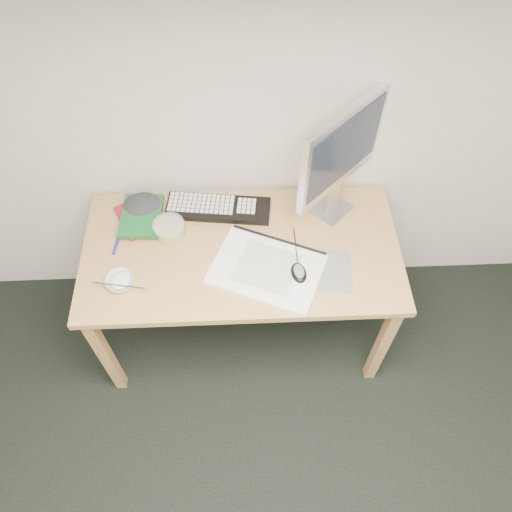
{
  "coord_description": "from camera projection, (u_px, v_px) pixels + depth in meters",
  "views": [
    {
      "loc": [
        -0.04,
        0.14,
        2.52
      ],
      "look_at": [
        0.01,
        1.33,
        0.83
      ],
      "focal_mm": 35.0,
      "sensor_mm": 36.0,
      "label": 1
    }
  ],
  "objects": [
    {
      "name": "monitor",
      "position": [
        342.0,
        152.0,
        2.03
      ],
      "size": [
        0.38,
        0.36,
        0.57
      ],
      "rotation": [
        0.0,
        0.0,
        0.76
      ],
      "color": "silver",
      "rests_on": "desk"
    },
    {
      "name": "desk",
      "position": [
        242.0,
        260.0,
        2.26
      ],
      "size": [
        1.4,
        0.7,
        0.75
      ],
      "color": "tan",
      "rests_on": "ground"
    },
    {
      "name": "mousepad",
      "position": [
        324.0,
        271.0,
        2.13
      ],
      "size": [
        0.25,
        0.23,
        0.0
      ],
      "primitive_type": "cube",
      "rotation": [
        0.0,
        0.0,
        -0.08
      ],
      "color": "slate",
      "rests_on": "desk"
    },
    {
      "name": "rice_bowl",
      "position": [
        120.0,
        282.0,
        2.07
      ],
      "size": [
        0.14,
        0.14,
        0.04
      ],
      "primitive_type": "imported",
      "rotation": [
        0.0,
        0.0,
        -0.14
      ],
      "color": "white",
      "rests_on": "desk"
    },
    {
      "name": "marker_purple",
      "position": [
        117.0,
        241.0,
        2.21
      ],
      "size": [
        0.02,
        0.13,
        0.01
      ],
      "primitive_type": "cylinder",
      "rotation": [
        0.0,
        1.57,
        1.48
      ],
      "color": "#6C2790",
      "rests_on": "desk"
    },
    {
      "name": "fruit_tub",
      "position": [
        169.0,
        229.0,
        2.21
      ],
      "size": [
        0.17,
        0.17,
        0.07
      ],
      "primitive_type": "cylinder",
      "rotation": [
        0.0,
        0.0,
        0.24
      ],
      "color": "#E9CA52",
      "rests_on": "desk"
    },
    {
      "name": "book_red",
      "position": [
        138.0,
        218.0,
        2.28
      ],
      "size": [
        0.24,
        0.26,
        0.02
      ],
      "primitive_type": "cube",
      "rotation": [
        0.0,
        0.0,
        0.47
      ],
      "color": "maroon",
      "rests_on": "desk"
    },
    {
      "name": "pencil_black",
      "position": [
        262.0,
        246.0,
        2.2
      ],
      "size": [
        0.19,
        0.04,
        0.01
      ],
      "primitive_type": "cylinder",
      "rotation": [
        0.0,
        1.57,
        -0.16
      ],
      "color": "black",
      "rests_on": "desk"
    },
    {
      "name": "marker_blue",
      "position": [
        117.0,
        242.0,
        2.21
      ],
      "size": [
        0.03,
        0.14,
        0.01
      ],
      "primitive_type": "cylinder",
      "rotation": [
        0.0,
        1.57,
        1.44
      ],
      "color": "#1E1EA4",
      "rests_on": "desk"
    },
    {
      "name": "pencil_pink",
      "position": [
        228.0,
        244.0,
        2.21
      ],
      "size": [
        0.16,
        0.07,
        0.01
      ],
      "primitive_type": "cylinder",
      "rotation": [
        0.0,
        1.57,
        -0.36
      ],
      "color": "#D66B91",
      "rests_on": "desk"
    },
    {
      "name": "pencil_tan",
      "position": [
        242.0,
        234.0,
        2.24
      ],
      "size": [
        0.16,
        0.09,
        0.01
      ],
      "primitive_type": "cylinder",
      "rotation": [
        0.0,
        1.57,
        -0.5
      ],
      "color": "tan",
      "rests_on": "desk"
    },
    {
      "name": "book_green",
      "position": [
        141.0,
        216.0,
        2.26
      ],
      "size": [
        0.19,
        0.25,
        0.02
      ],
      "primitive_type": "cube",
      "rotation": [
        0.0,
        0.0,
        -0.04
      ],
      "color": "#165A28",
      "rests_on": "book_red"
    },
    {
      "name": "sketchpad",
      "position": [
        267.0,
        268.0,
        2.13
      ],
      "size": [
        0.54,
        0.48,
        0.01
      ],
      "primitive_type": "cube",
      "rotation": [
        0.0,
        0.0,
        -0.41
      ],
      "color": "white",
      "rests_on": "desk"
    },
    {
      "name": "marker_orange",
      "position": [
        136.0,
        226.0,
        2.26
      ],
      "size": [
        0.02,
        0.12,
        0.01
      ],
      "primitive_type": "cylinder",
      "rotation": [
        0.0,
        1.57,
        1.46
      ],
      "color": "orange",
      "rests_on": "desk"
    },
    {
      "name": "mouse",
      "position": [
        299.0,
        271.0,
        2.09
      ],
      "size": [
        0.08,
        0.11,
        0.04
      ],
      "primitive_type": "ellipsoid",
      "rotation": [
        0.0,
        0.0,
        0.14
      ],
      "color": "black",
      "rests_on": "sketchpad"
    },
    {
      "name": "chopsticks",
      "position": [
        119.0,
        285.0,
        2.04
      ],
      "size": [
        0.22,
        0.06,
        0.02
      ],
      "primitive_type": "cylinder",
      "rotation": [
        0.0,
        1.57,
        -0.17
      ],
      "color": "silver",
      "rests_on": "rice_bowl"
    },
    {
      "name": "cloth_lump",
      "position": [
        143.0,
        205.0,
        2.3
      ],
      "size": [
        0.18,
        0.16,
        0.06
      ],
      "primitive_type": "ellipsoid",
      "rotation": [
        0.0,
        0.0,
        0.28
      ],
      "color": "#26292E",
      "rests_on": "desk"
    },
    {
      "name": "keyboard",
      "position": [
        218.0,
        208.0,
        2.31
      ],
      "size": [
        0.49,
        0.21,
        0.03
      ],
      "primitive_type": "cube",
      "rotation": [
        0.0,
        0.0,
        -0.12
      ],
      "color": "black",
      "rests_on": "desk"
    }
  ]
}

